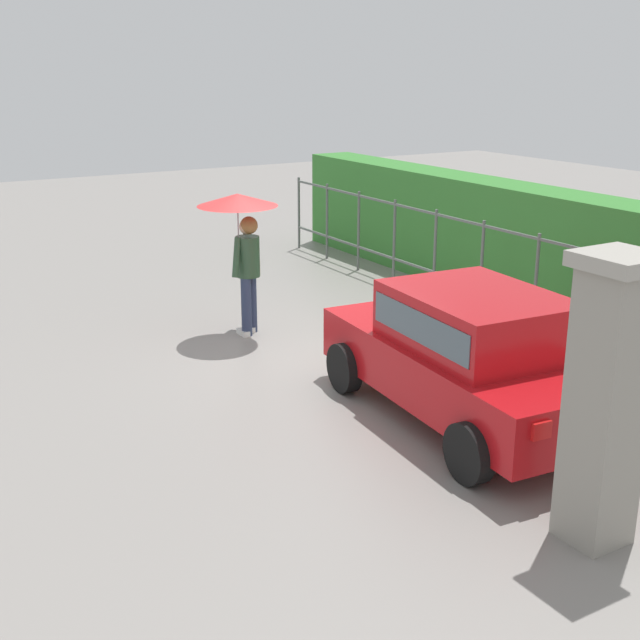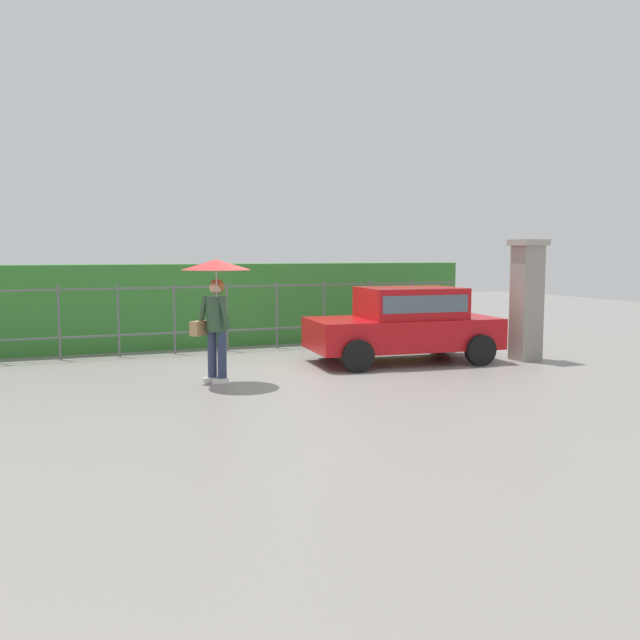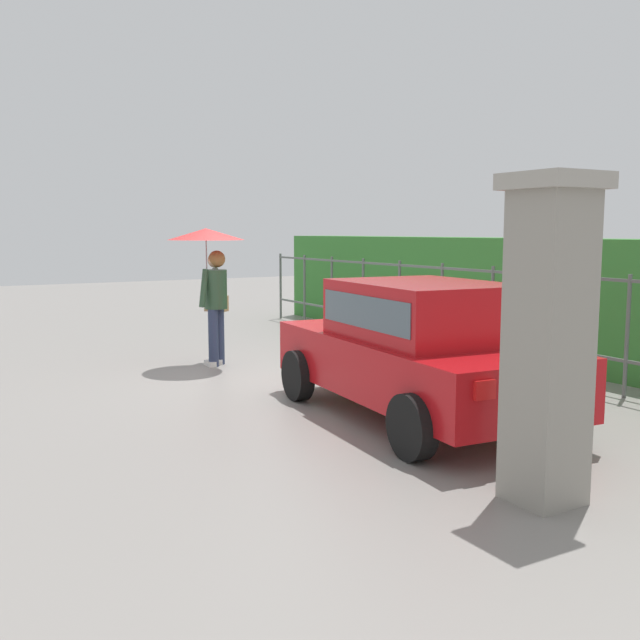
% 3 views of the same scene
% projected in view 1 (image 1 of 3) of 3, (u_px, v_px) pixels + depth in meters
% --- Properties ---
extents(ground_plane, '(40.00, 40.00, 0.00)m').
position_uv_depth(ground_plane, '(332.00, 354.00, 11.14)').
color(ground_plane, gray).
extents(car, '(3.85, 2.10, 1.48)m').
position_uv_depth(car, '(470.00, 351.00, 8.88)').
color(car, '#B71116').
rests_on(car, ground).
extents(pedestrian, '(1.13, 1.13, 2.05)m').
position_uv_depth(pedestrian, '(242.00, 228.00, 11.52)').
color(pedestrian, '#2D3856').
rests_on(pedestrian, ground).
extents(gate_pillar, '(0.60, 0.60, 2.42)m').
position_uv_depth(gate_pillar, '(606.00, 399.00, 6.47)').
color(gate_pillar, gray).
rests_on(gate_pillar, ground).
extents(fence_section, '(11.53, 0.05, 1.50)m').
position_uv_depth(fence_section, '(482.00, 264.00, 12.62)').
color(fence_section, '#59605B').
rests_on(fence_section, ground).
extents(hedge_row, '(12.48, 0.90, 1.90)m').
position_uv_depth(hedge_row, '(533.00, 248.00, 13.10)').
color(hedge_row, '#387F33').
rests_on(hedge_row, ground).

